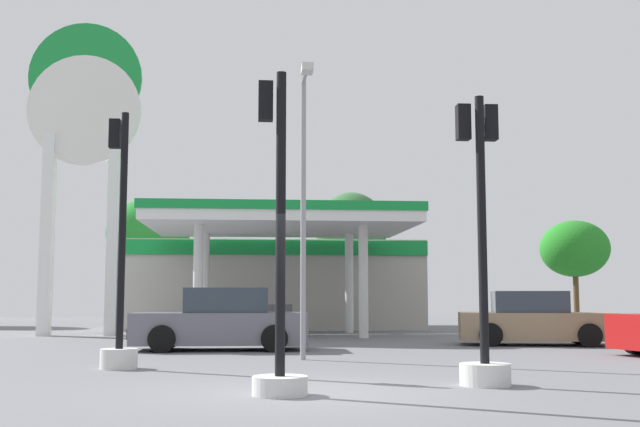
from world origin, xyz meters
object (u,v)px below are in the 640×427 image
traffic_signal_0 (278,297)px  traffic_signal_2 (483,290)px  tree_3 (575,249)px  traffic_signal_1 (119,295)px  station_pole_sign (84,135)px  tree_2 (351,231)px  car_1 (221,322)px  tree_1 (148,234)px  corner_streetlamp (304,184)px  car_0 (534,321)px

traffic_signal_0 → traffic_signal_2: traffic_signal_0 is taller
tree_3 → traffic_signal_1: bearing=-129.0°
station_pole_sign → traffic_signal_1: 15.11m
station_pole_sign → tree_2: station_pole_sign is taller
car_1 → traffic_signal_2: bearing=-63.2°
traffic_signal_2 → tree_1: bearing=107.2°
traffic_signal_0 → tree_3: tree_3 is taller
tree_1 → corner_streetlamp: size_ratio=1.01×
car_1 → traffic_signal_1: size_ratio=0.90×
station_pole_sign → traffic_signal_1: (3.64, -13.45, -5.83)m
traffic_signal_0 → corner_streetlamp: (0.74, 5.97, 2.47)m
car_1 → traffic_signal_1: bearing=-108.5°
traffic_signal_2 → tree_2: tree_2 is taller
corner_streetlamp → car_1: bearing=117.9°
tree_2 → corner_streetlamp: (-3.88, -22.46, -0.92)m
station_pole_sign → tree_1: 12.00m
traffic_signal_0 → traffic_signal_2: (3.19, 0.96, 0.12)m
car_1 → traffic_signal_2: traffic_signal_2 is taller
traffic_signal_0 → corner_streetlamp: size_ratio=0.73×
station_pole_sign → traffic_signal_0: station_pole_sign is taller
traffic_signal_0 → tree_3: 31.86m
traffic_signal_1 → corner_streetlamp: corner_streetlamp is taller
car_0 → traffic_signal_0: traffic_signal_0 is taller
traffic_signal_1 → tree_2: (7.51, 24.10, 3.34)m
tree_2 → car_1: bearing=-107.0°
car_1 → tree_3: size_ratio=0.85×
tree_3 → car_1: bearing=-133.5°
traffic_signal_2 → car_1: bearing=116.8°
traffic_signal_2 → tree_3: tree_3 is taller
traffic_signal_0 → traffic_signal_1: traffic_signal_1 is taller
station_pole_sign → corner_streetlamp: (7.27, -11.82, -3.41)m
car_0 → corner_streetlamp: (-6.89, -4.95, 3.12)m
tree_1 → car_1: bearing=-77.2°
traffic_signal_2 → corner_streetlamp: bearing=116.0°
traffic_signal_0 → car_0: bearing=55.0°
station_pole_sign → car_0: bearing=-25.9°
station_pole_sign → traffic_signal_2: bearing=-60.0°
station_pole_sign → traffic_signal_2: station_pole_sign is taller
tree_1 → tree_3: 21.67m
tree_2 → car_0: bearing=-80.3°
traffic_signal_2 → tree_2: (1.44, 27.47, 3.27)m
car_0 → tree_1: bearing=125.6°
car_0 → car_1: bearing=-171.0°
station_pole_sign → tree_2: bearing=43.7°
car_0 → corner_streetlamp: bearing=-144.3°
car_0 → car_1: (-8.77, -1.39, 0.03)m
car_0 → traffic_signal_2: bearing=-114.0°
tree_3 → tree_2: bearing=175.3°
traffic_signal_1 → station_pole_sign: bearing=105.2°
station_pole_sign → tree_1: bearing=85.8°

